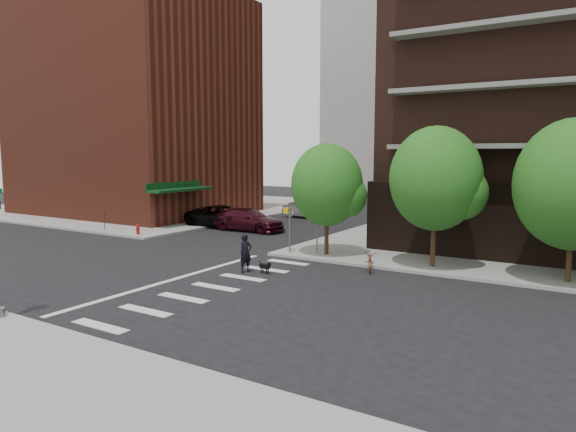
% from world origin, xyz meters
% --- Properties ---
extents(ground, '(120.00, 120.00, 0.00)m').
position_xyz_m(ground, '(0.00, 0.00, 0.00)').
color(ground, black).
rests_on(ground, ground).
extents(sidewalk_nw, '(31.00, 33.00, 0.15)m').
position_xyz_m(sidewalk_nw, '(-24.50, 23.50, 0.07)').
color(sidewalk_nw, gray).
rests_on(sidewalk_nw, ground).
extents(crosswalk, '(3.85, 13.00, 0.01)m').
position_xyz_m(crosswalk, '(2.21, -0.00, 0.01)').
color(crosswalk, silver).
rests_on(crosswalk, ground).
extents(midrise_nw, '(21.40, 15.50, 20.00)m').
position_xyz_m(midrise_nw, '(-22.00, 18.00, 10.15)').
color(midrise_nw, maroon).
rests_on(midrise_nw, sidewalk_nw).
extents(tree_a, '(4.00, 4.00, 5.90)m').
position_xyz_m(tree_a, '(4.00, 8.50, 4.04)').
color(tree_a, '#301E11').
rests_on(tree_a, sidewalk_ne).
extents(tree_b, '(4.50, 4.50, 6.65)m').
position_xyz_m(tree_b, '(10.00, 8.50, 4.54)').
color(tree_b, '#301E11').
rests_on(tree_b, sidewalk_ne).
extents(tree_c, '(5.00, 5.00, 6.80)m').
position_xyz_m(tree_c, '(16.00, 8.50, 4.45)').
color(tree_c, '#301E11').
rests_on(tree_c, sidewalk_ne).
extents(pedestrian_signal, '(2.18, 0.67, 2.60)m').
position_xyz_m(pedestrian_signal, '(2.32, 7.92, 1.85)').
color(pedestrian_signal, slate).
rests_on(pedestrian_signal, sidewalk_ne).
extents(fire_hydrant, '(0.24, 0.24, 0.73)m').
position_xyz_m(fire_hydrant, '(-10.50, 7.80, 0.55)').
color(fire_hydrant, '#A50C0C').
rests_on(fire_hydrant, sidewalk_nw).
extents(parking_meter, '(0.10, 0.08, 1.32)m').
position_xyz_m(parking_meter, '(-14.00, 7.80, 0.96)').
color(parking_meter, black).
rests_on(parking_meter, sidewalk_nw).
extents(parked_car_black, '(2.97, 6.26, 1.73)m').
position_xyz_m(parked_car_black, '(-8.20, 14.42, 0.86)').
color(parked_car_black, black).
rests_on(parked_car_black, ground).
extents(parked_car_maroon, '(2.39, 5.77, 1.67)m').
position_xyz_m(parked_car_maroon, '(-5.50, 14.09, 0.83)').
color(parked_car_maroon, '#390E17').
rests_on(parked_car_maroon, ground).
extents(parked_car_silver, '(2.07, 4.82, 1.55)m').
position_xyz_m(parked_car_silver, '(-5.50, 23.08, 0.77)').
color(parked_car_silver, '#ADB1B5').
rests_on(parked_car_silver, ground).
extents(scooter, '(1.35, 2.01, 1.00)m').
position_xyz_m(scooter, '(7.48, 6.50, 0.50)').
color(scooter, maroon).
rests_on(scooter, ground).
extents(dog_walker, '(0.79, 0.64, 1.88)m').
position_xyz_m(dog_walker, '(2.43, 2.99, 0.94)').
color(dog_walker, black).
rests_on(dog_walker, ground).
extents(dog, '(0.67, 0.28, 0.56)m').
position_xyz_m(dog, '(3.40, 3.25, 0.35)').
color(dog, black).
rests_on(dog, ground).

